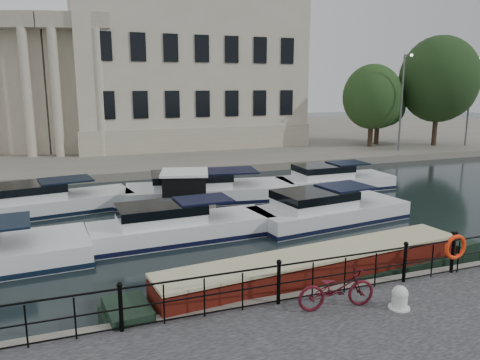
% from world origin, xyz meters
% --- Properties ---
extents(ground_plane, '(160.00, 160.00, 0.00)m').
position_xyz_m(ground_plane, '(0.00, 0.00, 0.00)').
color(ground_plane, black).
rests_on(ground_plane, ground).
extents(far_bank, '(120.00, 42.00, 0.55)m').
position_xyz_m(far_bank, '(0.00, 39.00, 0.28)').
color(far_bank, '#6B665B').
rests_on(far_bank, ground_plane).
extents(railing, '(24.14, 0.14, 1.22)m').
position_xyz_m(railing, '(0.00, -2.25, 1.20)').
color(railing, black).
rests_on(railing, near_quay).
extents(civic_building, '(53.55, 31.84, 16.85)m').
position_xyz_m(civic_building, '(-1.00, 34.71, 7.04)').
color(civic_building, '#ADA38C').
rests_on(civic_building, far_bank).
extents(lamp_posts, '(8.24, 1.55, 8.07)m').
position_xyz_m(lamp_posts, '(26.00, 20.70, 4.80)').
color(lamp_posts, '#59595B').
rests_on(lamp_posts, far_bank).
extents(bicycle, '(2.13, 0.93, 1.09)m').
position_xyz_m(bicycle, '(1.27, -2.99, 1.09)').
color(bicycle, '#4C0D17').
rests_on(bicycle, near_quay).
extents(mooring_bollard, '(0.54, 0.54, 0.61)m').
position_xyz_m(mooring_bollard, '(2.79, -3.56, 0.84)').
color(mooring_bollard, silver).
rests_on(mooring_bollard, near_quay).
extents(life_ring_post, '(0.79, 0.20, 1.29)m').
position_xyz_m(life_ring_post, '(5.84, -2.24, 1.36)').
color(life_ring_post, black).
rests_on(life_ring_post, near_quay).
extents(narrowboat, '(12.94, 3.04, 1.48)m').
position_xyz_m(narrowboat, '(2.01, -0.78, 0.37)').
color(narrowboat, black).
rests_on(narrowboat, ground_plane).
extents(harbour_hut, '(3.58, 3.23, 2.19)m').
position_xyz_m(harbour_hut, '(0.23, 8.93, 0.95)').
color(harbour_hut, '#6B665B').
rests_on(harbour_hut, ground_plane).
extents(cabin_cruisers, '(26.21, 10.74, 1.99)m').
position_xyz_m(cabin_cruisers, '(-0.16, 8.29, 0.37)').
color(cabin_cruisers, white).
rests_on(cabin_cruisers, ground_plane).
extents(trees, '(12.34, 8.70, 9.98)m').
position_xyz_m(trees, '(25.16, 22.79, 5.67)').
color(trees, black).
rests_on(trees, far_bank).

